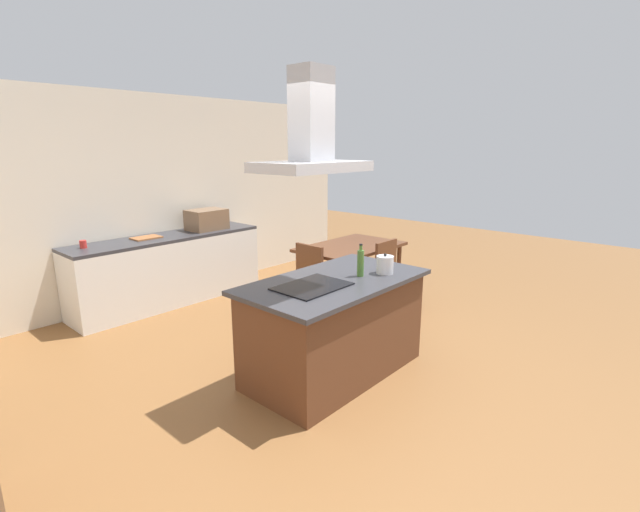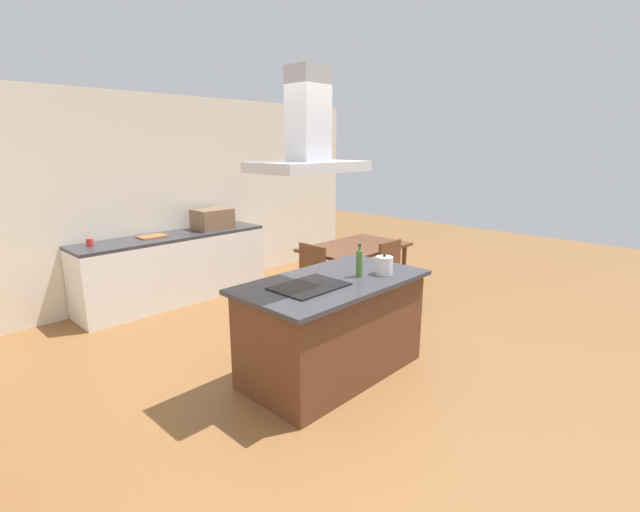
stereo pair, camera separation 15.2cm
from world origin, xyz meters
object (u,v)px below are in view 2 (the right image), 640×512
(cooktop, at_px, (309,286))
(countertop_microwave, at_px, (213,219))
(coffee_mug_red, at_px, (90,243))
(range_hood, at_px, (308,139))
(olive_oil_bottle, at_px, (359,263))
(chair_facing_island, at_px, (396,273))
(dining_table, at_px, (355,252))
(chair_at_left_end, at_px, (306,277))
(tea_kettle, at_px, (384,265))
(cutting_board, at_px, (152,236))

(cooktop, xyz_separation_m, countertop_microwave, (0.95, 2.88, 0.13))
(cooktop, bearing_deg, coffee_mug_red, 103.10)
(range_hood, bearing_deg, olive_oil_bottle, -11.31)
(cooktop, xyz_separation_m, chair_facing_island, (2.01, 0.49, -0.40))
(range_hood, bearing_deg, dining_table, 29.95)
(dining_table, height_order, chair_at_left_end, chair_at_left_end)
(coffee_mug_red, bearing_deg, range_hood, -76.90)
(countertop_microwave, bearing_deg, cooktop, -108.21)
(dining_table, relative_size, chair_at_left_end, 1.57)
(tea_kettle, relative_size, coffee_mug_red, 2.33)
(dining_table, bearing_deg, countertop_microwave, 121.66)
(countertop_microwave, height_order, range_hood, range_hood)
(coffee_mug_red, distance_m, range_hood, 3.24)
(chair_at_left_end, xyz_separation_m, range_hood, (-1.09, -1.16, 1.59))
(dining_table, bearing_deg, cutting_board, 137.59)
(chair_facing_island, xyz_separation_m, chair_at_left_end, (-0.92, 0.67, 0.00))
(chair_facing_island, relative_size, range_hood, 0.99)
(coffee_mug_red, xyz_separation_m, chair_facing_island, (2.69, -2.45, -0.44))
(coffee_mug_red, bearing_deg, countertop_microwave, -2.31)
(cutting_board, relative_size, chair_facing_island, 0.38)
(coffee_mug_red, height_order, dining_table, coffee_mug_red)
(dining_table, xyz_separation_m, range_hood, (-2.01, -1.16, 1.43))
(tea_kettle, distance_m, coffee_mug_red, 3.48)
(olive_oil_bottle, relative_size, range_hood, 0.33)
(dining_table, bearing_deg, range_hood, -150.05)
(tea_kettle, distance_m, cutting_board, 3.22)
(range_hood, bearing_deg, countertop_microwave, 71.79)
(cutting_board, height_order, dining_table, cutting_board)
(countertop_microwave, relative_size, chair_facing_island, 0.56)
(olive_oil_bottle, height_order, chair_at_left_end, olive_oil_bottle)
(olive_oil_bottle, distance_m, cutting_board, 3.07)
(chair_at_left_end, bearing_deg, chair_facing_island, -36.01)
(tea_kettle, xyz_separation_m, chair_at_left_end, (0.34, 1.38, -0.47))
(olive_oil_bottle, distance_m, chair_at_left_end, 1.48)
(coffee_mug_red, height_order, chair_facing_island, coffee_mug_red)
(cooktop, height_order, olive_oil_bottle, olive_oil_bottle)
(dining_table, bearing_deg, chair_facing_island, -90.00)
(tea_kettle, xyz_separation_m, cutting_board, (-0.68, 3.15, -0.07))
(countertop_microwave, bearing_deg, chair_at_left_end, -85.12)
(countertop_microwave, distance_m, chair_facing_island, 2.67)
(olive_oil_bottle, xyz_separation_m, chair_at_left_end, (0.57, 1.26, -0.52))
(cutting_board, xyz_separation_m, chair_at_left_end, (1.03, -1.77, -0.40))
(cooktop, relative_size, dining_table, 0.43)
(range_hood, bearing_deg, chair_at_left_end, 46.61)
(cutting_board, bearing_deg, countertop_microwave, -3.26)
(coffee_mug_red, xyz_separation_m, cutting_board, (0.75, -0.02, -0.04))
(chair_facing_island, bearing_deg, olive_oil_bottle, -158.02)
(tea_kettle, height_order, cutting_board, tea_kettle)
(chair_facing_island, distance_m, range_hood, 2.61)
(olive_oil_bottle, bearing_deg, range_hood, 168.69)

